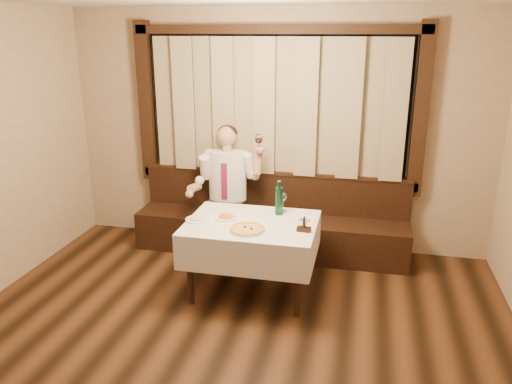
% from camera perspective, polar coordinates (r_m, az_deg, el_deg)
% --- Properties ---
extents(room, '(5.01, 6.01, 2.81)m').
position_cam_1_polar(room, '(3.98, -2.94, 2.79)').
color(room, black).
rests_on(room, ground).
extents(banquette, '(3.20, 0.61, 0.94)m').
position_cam_1_polar(banquette, '(5.98, 1.73, -3.90)').
color(banquette, black).
rests_on(banquette, ground).
extents(dining_table, '(1.27, 0.97, 0.76)m').
position_cam_1_polar(dining_table, '(4.92, -0.51, -4.57)').
color(dining_table, black).
rests_on(dining_table, ground).
extents(pizza, '(0.35, 0.35, 0.04)m').
position_cam_1_polar(pizza, '(4.67, -0.99, -4.27)').
color(pizza, white).
rests_on(pizza, dining_table).
extents(pasta_red, '(0.24, 0.24, 0.08)m').
position_cam_1_polar(pasta_red, '(4.97, -3.45, -2.65)').
color(pasta_red, white).
rests_on(pasta_red, dining_table).
extents(pasta_cream, '(0.24, 0.24, 0.08)m').
position_cam_1_polar(pasta_cream, '(4.94, -6.71, -2.86)').
color(pasta_cream, white).
rests_on(pasta_cream, dining_table).
extents(green_bottle, '(0.08, 0.08, 0.36)m').
position_cam_1_polar(green_bottle, '(5.03, 2.65, -0.95)').
color(green_bottle, '#11522D').
rests_on(green_bottle, dining_table).
extents(table_wine_glass, '(0.08, 0.08, 0.20)m').
position_cam_1_polar(table_wine_glass, '(5.13, 3.10, -0.63)').
color(table_wine_glass, white).
rests_on(table_wine_glass, dining_table).
extents(cruet_caddy, '(0.13, 0.07, 0.14)m').
position_cam_1_polar(cruet_caddy, '(4.66, 5.50, -3.93)').
color(cruet_caddy, black).
rests_on(cruet_caddy, dining_table).
extents(seated_man, '(0.85, 0.63, 1.50)m').
position_cam_1_polar(seated_man, '(5.82, -3.41, 1.24)').
color(seated_man, black).
rests_on(seated_man, ground).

